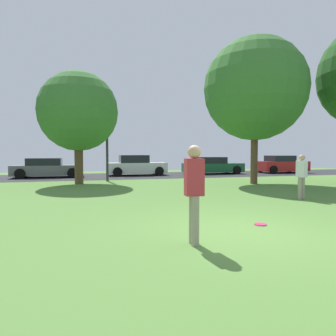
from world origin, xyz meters
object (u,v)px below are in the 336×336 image
(person_catcher, at_px, (194,189))
(parked_car_white, at_px, (136,166))
(maple_tree_far, at_px, (78,112))
(person_bystander, at_px, (302,175))
(frisbee_disc, at_px, (260,224))
(street_lamp_post, at_px, (107,142))
(parked_car_grey, at_px, (48,168))
(parked_car_green, at_px, (212,166))
(parked_car_red, at_px, (281,165))
(oak_tree_center, at_px, (255,89))

(person_catcher, distance_m, parked_car_white, 17.00)
(maple_tree_far, distance_m, person_bystander, 11.18)
(frisbee_disc, height_order, street_lamp_post, street_lamp_post)
(parked_car_grey, relative_size, parked_car_green, 0.98)
(person_bystander, distance_m, parked_car_white, 13.46)
(frisbee_disc, relative_size, parked_car_green, 0.06)
(frisbee_disc, bearing_deg, maple_tree_far, 111.05)
(street_lamp_post, bearing_deg, parked_car_green, 26.67)
(person_catcher, height_order, parked_car_red, person_catcher)
(street_lamp_post, bearing_deg, parked_car_red, 15.11)
(person_catcher, distance_m, parked_car_grey, 17.21)
(person_catcher, xyz_separation_m, parked_car_white, (1.74, 16.91, -0.31))
(parked_car_grey, distance_m, parked_car_green, 11.99)
(parked_car_green, bearing_deg, parked_car_white, -179.52)
(person_catcher, bearing_deg, frisbee_disc, 31.23)
(person_bystander, bearing_deg, oak_tree_center, -32.16)
(parked_car_grey, xyz_separation_m, parked_car_white, (6.00, 0.24, 0.07))
(person_bystander, distance_m, parked_car_red, 15.15)
(frisbee_disc, height_order, parked_car_red, parked_car_red)
(parked_car_green, bearing_deg, maple_tree_far, -151.68)
(oak_tree_center, distance_m, frisbee_disc, 10.74)
(person_catcher, bearing_deg, parked_car_grey, 108.94)
(person_catcher, bearing_deg, street_lamp_post, 97.33)
(oak_tree_center, relative_size, parked_car_red, 1.88)
(maple_tree_far, xyz_separation_m, parked_car_grey, (-2.10, 5.03, -3.18))
(parked_car_white, relative_size, parked_car_red, 1.04)
(oak_tree_center, bearing_deg, parked_car_green, 82.70)
(frisbee_disc, distance_m, street_lamp_post, 12.28)
(street_lamp_post, bearing_deg, person_bystander, -55.55)
(oak_tree_center, relative_size, person_bystander, 4.86)
(frisbee_disc, bearing_deg, street_lamp_post, 102.22)
(person_bystander, height_order, parked_car_grey, person_bystander)
(maple_tree_far, relative_size, parked_car_green, 1.28)
(maple_tree_far, bearing_deg, street_lamp_post, 36.33)
(person_catcher, height_order, street_lamp_post, street_lamp_post)
(parked_car_white, bearing_deg, person_catcher, -95.86)
(person_catcher, distance_m, street_lamp_post, 12.85)
(parked_car_grey, bearing_deg, maple_tree_far, -67.31)
(maple_tree_far, relative_size, parked_car_white, 1.39)
(oak_tree_center, distance_m, parked_car_grey, 13.96)
(person_catcher, height_order, person_bystander, person_catcher)
(parked_car_white, bearing_deg, oak_tree_center, -56.92)
(person_catcher, xyz_separation_m, person_bystander, (5.43, 3.97, -0.12))
(maple_tree_far, relative_size, frisbee_disc, 21.68)
(parked_car_white, relative_size, street_lamp_post, 0.94)
(maple_tree_far, relative_size, person_bystander, 3.74)
(person_catcher, bearing_deg, maple_tree_far, 105.10)
(oak_tree_center, xyz_separation_m, street_lamp_post, (-7.34, 3.54, -2.68))
(oak_tree_center, relative_size, parked_car_white, 1.80)
(person_bystander, xyz_separation_m, frisbee_disc, (-3.49, -2.99, -0.84))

